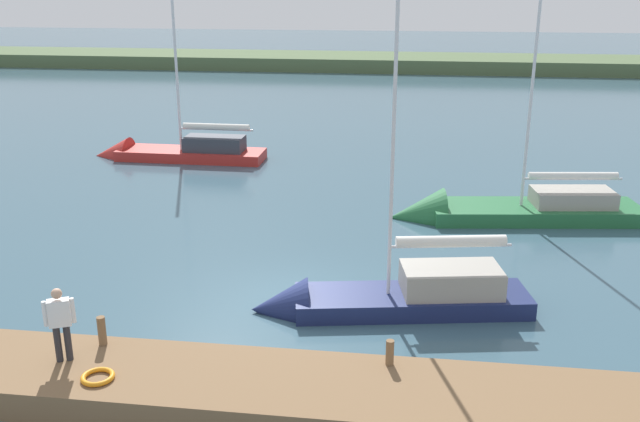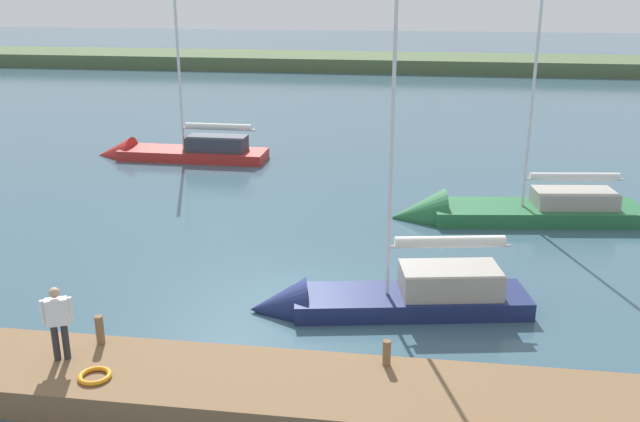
# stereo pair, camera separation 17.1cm
# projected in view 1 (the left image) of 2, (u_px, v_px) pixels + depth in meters

# --- Properties ---
(ground_plane) EXTENTS (200.00, 200.00, 0.00)m
(ground_plane) POSITION_uv_depth(u_px,v_px,m) (302.00, 300.00, 18.62)
(ground_plane) COLOR #385666
(far_shoreline) EXTENTS (180.00, 8.00, 2.40)m
(far_shoreline) POSITION_uv_depth(u_px,v_px,m) (386.00, 69.00, 65.94)
(far_shoreline) COLOR #4C603D
(far_shoreline) RESTS_ON ground_plane
(dock_pier) EXTENTS (24.61, 2.41, 0.63)m
(dock_pier) POSITION_uv_depth(u_px,v_px,m) (263.00, 392.00, 13.93)
(dock_pier) COLOR brown
(dock_pier) RESTS_ON ground_plane
(mooring_post_near) EXTENTS (0.18, 0.18, 0.65)m
(mooring_post_near) POSITION_uv_depth(u_px,v_px,m) (102.00, 331.00, 14.99)
(mooring_post_near) COLOR brown
(mooring_post_near) RESTS_ON dock_pier
(mooring_post_far) EXTENTS (0.17, 0.17, 0.55)m
(mooring_post_far) POSITION_uv_depth(u_px,v_px,m) (390.00, 353.00, 14.23)
(mooring_post_far) COLOR brown
(mooring_post_far) RESTS_ON dock_pier
(life_ring_buoy) EXTENTS (0.66, 0.66, 0.10)m
(life_ring_buoy) POSITION_uv_depth(u_px,v_px,m) (98.00, 377.00, 13.77)
(life_ring_buoy) COLOR orange
(life_ring_buoy) RESTS_ON dock_pier
(sailboat_far_left) EXTENTS (8.22, 1.98, 8.74)m
(sailboat_far_left) POSITION_uv_depth(u_px,v_px,m) (171.00, 156.00, 33.09)
(sailboat_far_left) COLOR #B22823
(sailboat_far_left) RESTS_ON ground_plane
(sailboat_outer_mooring) EXTENTS (7.29, 2.85, 8.76)m
(sailboat_outer_mooring) POSITION_uv_depth(u_px,v_px,m) (383.00, 301.00, 17.97)
(sailboat_outer_mooring) COLOR navy
(sailboat_outer_mooring) RESTS_ON ground_plane
(sailboat_near_dock) EXTENTS (8.99, 3.21, 9.66)m
(sailboat_near_dock) POSITION_uv_depth(u_px,v_px,m) (499.00, 215.00, 24.85)
(sailboat_near_dock) COLOR #236638
(sailboat_near_dock) RESTS_ON ground_plane
(person_on_dock) EXTENTS (0.58, 0.38, 1.62)m
(person_on_dock) POSITION_uv_depth(u_px,v_px,m) (60.00, 320.00, 14.18)
(person_on_dock) COLOR #28282D
(person_on_dock) RESTS_ON dock_pier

